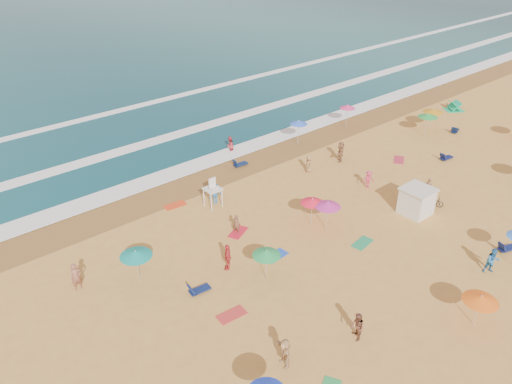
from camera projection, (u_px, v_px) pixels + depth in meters
ground at (328, 235)px, 35.32m from camera, size 220.00×220.00×0.00m
wet_sand at (223, 172)px, 43.63m from camera, size 220.00×220.00×0.00m
surf_foam at (170, 140)px, 49.45m from camera, size 200.00×18.70×0.05m
cabana at (417, 202)px, 37.38m from camera, size 2.00×2.00×2.00m
cabana_roof at (419, 189)px, 36.85m from camera, size 2.20×2.20×0.12m
bicycle at (433, 202)px, 38.53m from camera, size 1.33×1.61×0.83m
lifeguard_stand at (213, 195)px, 38.20m from camera, size 1.20×1.20×2.10m
beach_umbrellas at (366, 194)px, 36.18m from camera, size 58.83×28.75×0.82m
loungers at (391, 224)px, 36.30m from camera, size 38.60×23.56×0.34m
towels at (326, 266)px, 32.31m from camera, size 44.12×23.47×0.03m
popup_tents at (494, 140)px, 48.23m from camera, size 14.14×17.93×1.20m
beachgoers at (286, 220)px, 35.57m from camera, size 32.49×25.89×2.14m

